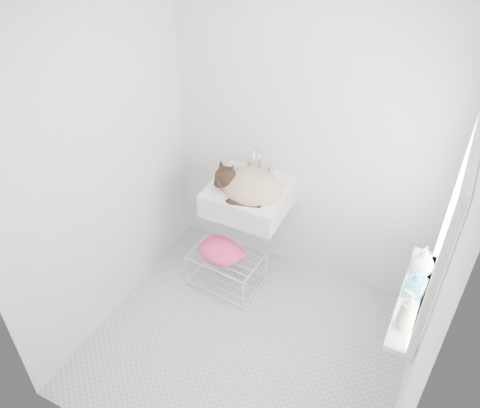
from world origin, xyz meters
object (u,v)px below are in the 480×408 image
at_px(bottle_b, 412,296).
at_px(wire_rack, 227,270).
at_px(bottle_a, 403,327).
at_px(sink, 248,189).
at_px(bottle_c, 419,272).
at_px(cat, 248,186).

bearing_deg(bottle_b, wire_rack, 167.86).
bearing_deg(bottle_a, wire_rack, 158.59).
height_order(sink, bottle_b, sink).
height_order(bottle_a, bottle_b, bottle_a).
relative_size(sink, bottle_a, 2.74).
bearing_deg(bottle_c, cat, 166.87).
xyz_separation_m(cat, bottle_a, (1.34, -0.79, -0.04)).
distance_m(bottle_a, bottle_c, 0.47).
distance_m(cat, bottle_c, 1.38).
height_order(bottle_b, bottle_c, bottle_b).
bearing_deg(cat, bottle_c, -13.52).
bearing_deg(bottle_a, sink, 149.25).
xyz_separation_m(cat, bottle_c, (1.34, -0.31, -0.04)).
bearing_deg(bottle_c, wire_rack, 176.58).
bearing_deg(bottle_c, bottle_b, -90.00).
distance_m(sink, cat, 0.05).
xyz_separation_m(sink, bottle_a, (1.36, -0.81, 0.00)).
height_order(cat, bottle_b, cat).
height_order(sink, bottle_c, sink).
bearing_deg(sink, bottle_c, -13.76).
distance_m(cat, wire_rack, 0.78).
bearing_deg(sink, wire_rack, -106.41).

